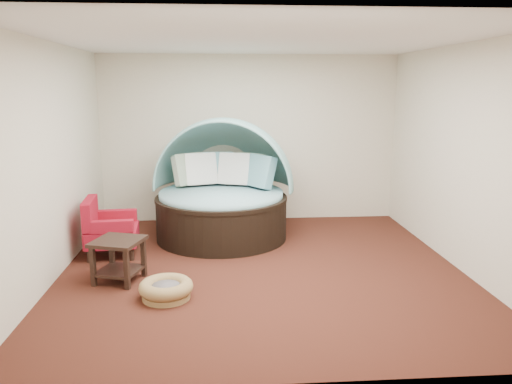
{
  "coord_description": "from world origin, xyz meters",
  "views": [
    {
      "loc": [
        -0.51,
        -5.97,
        2.27
      ],
      "look_at": [
        -0.03,
        0.6,
        0.88
      ],
      "focal_mm": 35.0,
      "sensor_mm": 36.0,
      "label": 1
    }
  ],
  "objects": [
    {
      "name": "canopy_daybed",
      "position": [
        -0.48,
        1.52,
        0.85
      ],
      "size": [
        2.36,
        2.3,
        1.82
      ],
      "rotation": [
        0.0,
        0.0,
        -0.17
      ],
      "color": "black",
      "rests_on": "floor"
    },
    {
      "name": "wall_front",
      "position": [
        0.0,
        -2.5,
        1.4
      ],
      "size": [
        5.0,
        0.0,
        5.0
      ],
      "primitive_type": "plane",
      "rotation": [
        -1.57,
        0.0,
        0.0
      ],
      "color": "beige",
      "rests_on": "floor"
    },
    {
      "name": "wall_back",
      "position": [
        0.0,
        2.5,
        1.4
      ],
      "size": [
        5.0,
        0.0,
        5.0
      ],
      "primitive_type": "plane",
      "rotation": [
        1.57,
        0.0,
        0.0
      ],
      "color": "beige",
      "rests_on": "floor"
    },
    {
      "name": "wall_left",
      "position": [
        -2.5,
        0.0,
        1.4
      ],
      "size": [
        0.0,
        5.0,
        5.0
      ],
      "primitive_type": "plane",
      "rotation": [
        1.57,
        0.0,
        1.57
      ],
      "color": "beige",
      "rests_on": "floor"
    },
    {
      "name": "side_table",
      "position": [
        -1.72,
        -0.25,
        0.33
      ],
      "size": [
        0.67,
        0.67,
        0.51
      ],
      "rotation": [
        0.0,
        0.0,
        -0.31
      ],
      "color": "black",
      "rests_on": "floor"
    },
    {
      "name": "pet_basket",
      "position": [
        -1.12,
        -0.8,
        0.11
      ],
      "size": [
        0.71,
        0.71,
        0.21
      ],
      "rotation": [
        0.0,
        0.0,
        -0.22
      ],
      "color": "olive",
      "rests_on": "floor"
    },
    {
      "name": "red_armchair",
      "position": [
        -2.05,
        0.71,
        0.37
      ],
      "size": [
        0.74,
        0.74,
        0.8
      ],
      "rotation": [
        0.0,
        0.0,
        0.08
      ],
      "color": "black",
      "rests_on": "floor"
    },
    {
      "name": "wall_right",
      "position": [
        2.5,
        0.0,
        1.4
      ],
      "size": [
        0.0,
        5.0,
        5.0
      ],
      "primitive_type": "plane",
      "rotation": [
        1.57,
        0.0,
        -1.57
      ],
      "color": "beige",
      "rests_on": "floor"
    },
    {
      "name": "ceiling",
      "position": [
        0.0,
        0.0,
        2.8
      ],
      "size": [
        5.0,
        5.0,
        0.0
      ],
      "primitive_type": "plane",
      "rotation": [
        3.14,
        0.0,
        0.0
      ],
      "color": "white",
      "rests_on": "wall_back"
    },
    {
      "name": "floor",
      "position": [
        0.0,
        0.0,
        0.0
      ],
      "size": [
        5.0,
        5.0,
        0.0
      ],
      "primitive_type": "plane",
      "color": "#481F14",
      "rests_on": "ground"
    }
  ]
}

